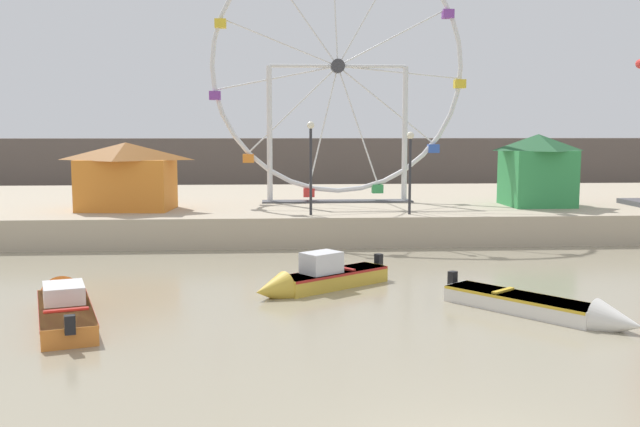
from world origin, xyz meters
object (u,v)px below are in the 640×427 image
carnival_booth_orange_canopy (127,175)px  carnival_booth_green_kiosk (537,169)px  motorboat_orange_hull (64,304)px  ferris_wheel_white_frame (338,70)px  promenade_lamp_near (311,154)px  motorboat_mustard_yellow (316,278)px  promenade_lamp_far (410,160)px  motorboat_white_red_stripe (550,308)px

carnival_booth_orange_canopy → carnival_booth_green_kiosk: size_ratio=1.36×
motorboat_orange_hull → ferris_wheel_white_frame: size_ratio=0.44×
promenade_lamp_near → ferris_wheel_white_frame: bearing=73.7°
motorboat_mustard_yellow → carnival_booth_green_kiosk: size_ratio=1.31×
carnival_booth_green_kiosk → motorboat_orange_hull: bearing=-141.6°
motorboat_orange_hull → promenade_lamp_near: 14.29m
motorboat_orange_hull → carnival_booth_orange_canopy: (-1.12, 14.36, 2.64)m
carnival_booth_orange_canopy → promenade_lamp_far: (12.77, -2.61, 0.76)m
promenade_lamp_near → promenade_lamp_far: bearing=0.2°
motorboat_orange_hull → promenade_lamp_near: bearing=-50.2°
motorboat_mustard_yellow → promenade_lamp_far: promenade_lamp_far is taller
motorboat_orange_hull → carnival_booth_green_kiosk: bearing=-69.4°
motorboat_mustard_yellow → motorboat_orange_hull: 7.51m
ferris_wheel_white_frame → carnival_booth_orange_canopy: bearing=-163.0°
motorboat_orange_hull → promenade_lamp_near: size_ratio=1.45×
promenade_lamp_near → promenade_lamp_far: promenade_lamp_near is taller
ferris_wheel_white_frame → promenade_lamp_near: (-1.67, -5.72, -4.07)m
ferris_wheel_white_frame → promenade_lamp_far: ferris_wheel_white_frame is taller
promenade_lamp_far → motorboat_white_red_stripe: bearing=-83.8°
motorboat_white_red_stripe → motorboat_orange_hull: 13.08m
motorboat_orange_hull → ferris_wheel_white_frame: ferris_wheel_white_frame is taller
motorboat_orange_hull → ferris_wheel_white_frame: bearing=-45.5°
ferris_wheel_white_frame → promenade_lamp_far: (2.68, -5.70, -4.32)m
motorboat_mustard_yellow → carnival_booth_orange_canopy: carnival_booth_orange_canopy is taller
motorboat_white_red_stripe → motorboat_orange_hull: (-13.04, 1.01, 0.06)m
motorboat_white_red_stripe → carnival_booth_green_kiosk: bearing=121.6°
motorboat_white_red_stripe → promenade_lamp_near: promenade_lamp_near is taller
motorboat_white_red_stripe → carnival_booth_orange_canopy: size_ratio=1.04×
motorboat_white_red_stripe → promenade_lamp_near: bearing=165.0°
motorboat_mustard_yellow → promenade_lamp_far: 10.69m
motorboat_orange_hull → promenade_lamp_far: bearing=-63.1°
carnival_booth_green_kiosk → promenade_lamp_near: bearing=-164.3°
motorboat_orange_hull → carnival_booth_orange_canopy: bearing=-13.9°
motorboat_white_red_stripe → promenade_lamp_far: (-1.39, 12.76, 3.46)m
motorboat_orange_hull → motorboat_white_red_stripe: bearing=-112.8°
ferris_wheel_white_frame → promenade_lamp_near: ferris_wheel_white_frame is taller
motorboat_mustard_yellow → promenade_lamp_near: (0.29, 9.01, 3.59)m
ferris_wheel_white_frame → carnival_booth_orange_canopy: 11.71m
promenade_lamp_near → carnival_booth_green_kiosk: bearing=16.2°
carnival_booth_orange_canopy → carnival_booth_green_kiosk: carnival_booth_green_kiosk is taller
ferris_wheel_white_frame → carnival_booth_green_kiosk: ferris_wheel_white_frame is taller
carnival_booth_green_kiosk → carnival_booth_orange_canopy: bearing=-178.6°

